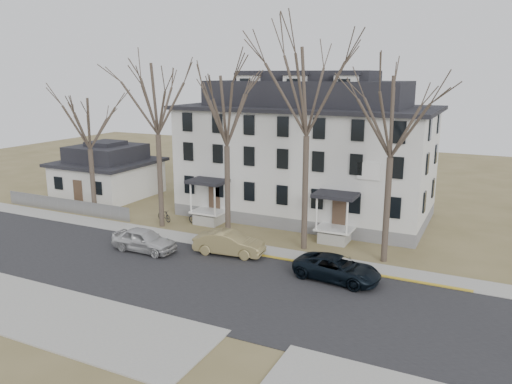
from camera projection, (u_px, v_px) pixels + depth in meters
The scene contains 18 objects.
ground at pixel (221, 302), 26.43m from camera, with size 120.00×120.00×0.00m, color olive.
main_road at pixel (239, 288), 28.19m from camera, with size 120.00×10.00×0.04m, color #27272A.
far_sidewalk at pixel (280, 254), 33.44m from camera, with size 120.00×2.00×0.08m, color #A09F97.
near_sidewalk_left at pixel (36, 311), 25.46m from camera, with size 20.00×5.00×0.08m, color #A09F97.
yellow_curb at pixel (350, 272), 30.52m from camera, with size 14.00×0.25×0.06m, color gold.
boarding_house at pixel (306, 152), 41.76m from camera, with size 20.80×12.36×12.05m.
small_house at pixel (108, 173), 49.27m from camera, with size 8.70×8.70×5.00m.
fence at pixel (67, 212), 43.68m from camera, with size 14.00×0.06×1.20m, color gray.
tree_far_left at pixel (156, 94), 37.30m from camera, with size 8.40×8.40×13.72m.
tree_mid_left at pixel (226, 106), 34.92m from camera, with size 7.80×7.80×12.74m.
tree_center at pixel (308, 85), 32.03m from camera, with size 9.00×9.00×14.70m.
tree_mid_right at pixel (393, 111), 30.03m from camera, with size 7.80×7.80×12.74m.
tree_bungalow at pixel (88, 120), 40.79m from camera, with size 6.60×6.60×10.78m.
car_silver at pixel (144, 240), 33.80m from camera, with size 1.86×4.61×1.57m, color silver.
car_tan at pixel (229, 244), 33.18m from camera, with size 1.65×4.72×1.56m, color #938350.
car_navy at pixel (337, 269), 29.07m from camera, with size 2.34×5.08×1.41m, color black.
bicycle_left at pixel (199, 218), 39.98m from camera, with size 0.65×1.87×0.98m, color black.
bicycle_right at pixel (164, 216), 40.71m from camera, with size 0.46×1.64×0.98m, color black.
Camera 1 is at (12.33, -21.11, 11.78)m, focal length 35.00 mm.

